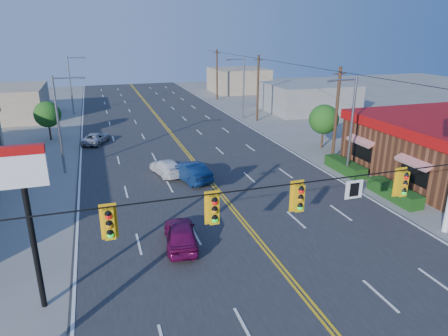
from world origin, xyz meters
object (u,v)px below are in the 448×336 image
object	(u,v)px
signal_span	(323,207)
pizza_hut_sign	(25,196)
car_white	(166,168)
car_blue	(189,172)
car_silver	(96,139)
car_magenta	(181,235)

from	to	relation	value
signal_span	pizza_hut_sign	xyz separation A→B (m)	(-10.88, 4.00, 0.30)
signal_span	car_white	distance (m)	19.55
car_blue	car_silver	xyz separation A→B (m)	(-6.82, 13.74, -0.19)
pizza_hut_sign	car_magenta	distance (m)	8.65
signal_span	car_magenta	xyz separation A→B (m)	(-4.17, 7.13, -4.18)
car_blue	car_silver	size ratio (longest dim) A/B	1.12
signal_span	car_white	bearing A→B (deg)	98.56
car_white	pizza_hut_sign	bearing A→B (deg)	48.65
car_magenta	car_blue	bearing A→B (deg)	-99.00
car_magenta	car_silver	bearing A→B (deg)	-73.21
signal_span	car_white	xyz separation A→B (m)	(-2.84, 18.87, -4.27)
pizza_hut_sign	car_silver	bearing A→B (deg)	84.22
car_magenta	signal_span	bearing A→B (deg)	127.42
car_magenta	car_white	xyz separation A→B (m)	(1.33, 11.73, -0.10)
car_blue	car_silver	distance (m)	15.34
pizza_hut_sign	car_silver	world-z (taller)	pizza_hut_sign
signal_span	car_white	size ratio (longest dim) A/B	5.77
signal_span	car_blue	distance (m)	17.43
car_blue	car_silver	bearing A→B (deg)	-80.69
signal_span	car_blue	xyz separation A→B (m)	(-1.36, 16.88, -4.13)
car_blue	car_silver	world-z (taller)	car_blue
car_magenta	car_blue	size ratio (longest dim) A/B	0.90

